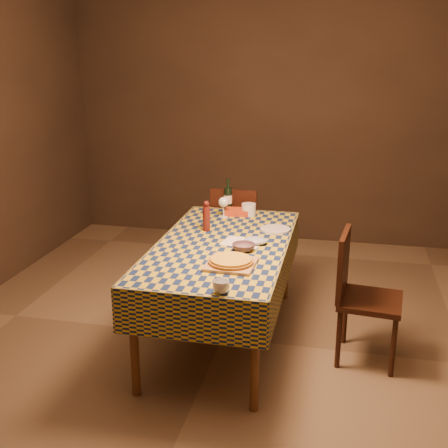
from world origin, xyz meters
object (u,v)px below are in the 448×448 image
Objects in this scene: bowl at (244,247)px; chair_far at (236,230)px; wine_bottle at (228,198)px; chair_right at (359,290)px; dining_table at (223,253)px; pizza at (231,261)px; white_plate at (275,229)px; cutting_board at (231,264)px.

chair_far reaches higher than bowl.
chair_right is (1.12, -0.92, -0.35)m from wine_bottle.
dining_table is 1.00m from chair_right.
wine_bottle is at bearing 107.95° from bowl.
chair_far is (-0.26, 1.50, -0.28)m from pizza.
wine_bottle is at bearing 102.81° from pizza.
chair_far is at bearing 99.86° from pizza.
dining_table is 5.08× the size of pizza.
chair_right reaches higher than dining_table.
pizza is at bearing -80.14° from chair_far.
bowl is 0.54m from white_plate.
chair_far is at bearing 103.50° from bowl.
cutting_board is 0.94m from chair_right.
chair_far is at bearing 81.46° from wine_bottle.
cutting_board is 0.33× the size of chair_right.
chair_far is at bearing 99.86° from cutting_board.
bowl is (0.03, 0.30, 0.02)m from cutting_board.
bowl is (0.18, -0.12, 0.10)m from dining_table.
chair_far and chair_right have the same top height.
cutting_board is 1.11× the size of wine_bottle.
white_plate is at bearing -44.97° from wine_bottle.
dining_table is at bearing -84.12° from chair_far.
bowl is 0.85m from chair_right.
cutting_board is at bearing -156.61° from chair_right.
dining_table is 5.94× the size of cutting_board.
cutting_board is 1.32m from wine_bottle.
pizza is at bearing -116.57° from cutting_board.
bowl is at bearing -34.75° from dining_table.
chair_right is at bearing -3.48° from dining_table.
chair_right is (0.65, -0.45, -0.25)m from white_plate.
white_plate is at bearing 49.43° from dining_table.
dining_table is 0.52m from white_plate.
chair_right is at bearing -46.19° from chair_far.
wine_bottle reaches higher than bowl.
wine_bottle is at bearing -98.54° from chair_far.
wine_bottle is 1.20× the size of white_plate.
cutting_board is 0.33× the size of chair_far.
cutting_board is at bearing 63.43° from pizza.
dining_table is at bearing 176.52° from chair_right.
cutting_board is 1.94× the size of bowl.
dining_table is at bearing -80.63° from wine_bottle.
chair_right reaches higher than white_plate.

